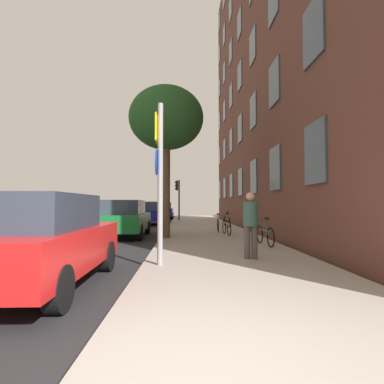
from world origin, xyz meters
The scene contains 16 objects.
ground_plane centered at (-2.40, 15.00, 0.00)m, with size 41.80×41.80×0.00m, color #332D28.
road_asphalt centered at (-4.50, 15.00, 0.01)m, with size 7.00×38.00×0.01m, color #232326.
sidewalk centered at (1.10, 15.00, 0.06)m, with size 4.20×38.00×0.12m, color #9E9389.
building_facade centered at (3.69, 14.50, 10.44)m, with size 0.56×27.00×20.86m.
sign_post centered at (-0.62, 4.37, 2.16)m, with size 0.16×0.60×3.59m.
traffic_light centered at (-0.54, 22.98, 2.41)m, with size 0.43×0.24×3.33m.
tree_near centered at (-0.78, 9.97, 4.91)m, with size 3.03×3.03×6.13m.
bicycle_0 centered at (2.58, 7.52, 0.47)m, with size 0.42×1.66×0.91m.
bicycle_1 centered at (1.80, 10.95, 0.49)m, with size 0.42×1.67×0.95m.
bicycle_2 centered at (1.61, 12.59, 0.47)m, with size 0.42×1.60×0.89m.
bicycle_3 centered at (2.50, 15.66, 0.47)m, with size 0.42×1.58×0.91m.
pedestrian_0 centered at (1.58, 5.09, 1.05)m, with size 0.50×0.50×1.63m.
car_0 centered at (-2.53, 2.95, 0.84)m, with size 1.82×4.03×1.62m.
car_1 centered at (-2.67, 11.27, 0.84)m, with size 1.88×4.34×1.62m.
car_2 centered at (-2.44, 19.61, 0.84)m, with size 1.97×4.13×1.62m.
car_3 centered at (-2.02, 27.94, 0.84)m, with size 1.84×4.41×1.62m.
Camera 1 is at (-0.08, -2.46, 1.46)m, focal length 28.82 mm.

